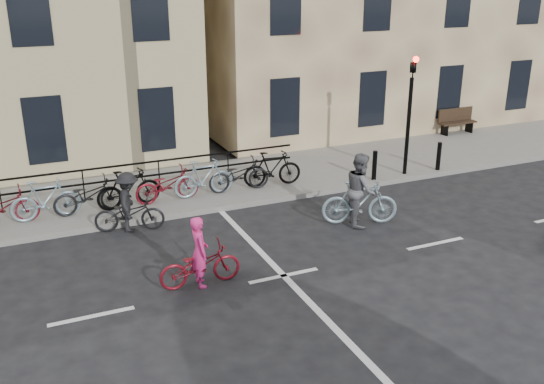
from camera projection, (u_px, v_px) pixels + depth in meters
name	position (u px, v px, depth m)	size (l,w,h in m)	color
ground	(284.00, 276.00, 12.94)	(120.00, 120.00, 0.00)	black
sidewalk	(59.00, 206.00, 16.55)	(46.00, 4.00, 0.15)	slate
traffic_light	(410.00, 101.00, 18.18)	(0.18, 0.30, 3.90)	black
bollard_east	(374.00, 165.00, 18.29)	(0.14, 0.14, 0.90)	black
bollard_west	(439.00, 156.00, 19.20)	(0.14, 0.14, 0.90)	black
bench	(456.00, 120.00, 23.53)	(1.60, 0.41, 0.97)	black
parked_bikes	(107.00, 192.00, 15.97)	(11.45, 1.23, 1.05)	black
cyclist_pink	(200.00, 262.00, 12.41)	(1.72, 0.64, 1.52)	maroon
cyclist_grey	(360.00, 196.00, 15.36)	(2.01, 1.21, 1.88)	#809BA8
cyclist_dark	(129.00, 208.00, 15.00)	(1.81, 1.10, 1.53)	black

